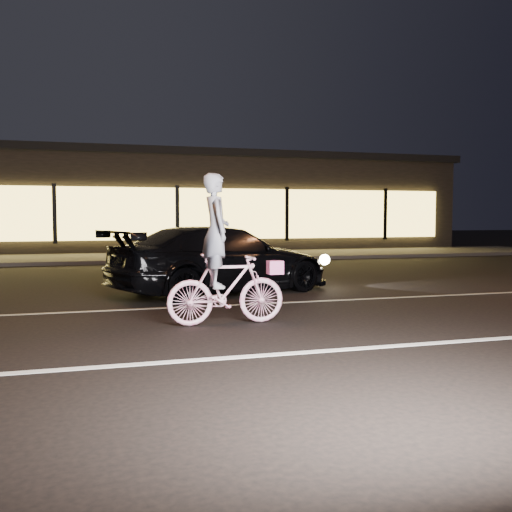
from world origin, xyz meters
name	(u,v)px	position (x,y,z in m)	size (l,w,h in m)	color
ground	(334,323)	(0.00, 0.00, 0.00)	(90.00, 90.00, 0.00)	black
lane_stripe_near	(388,346)	(0.00, -1.50, 0.00)	(60.00, 0.12, 0.01)	silver
lane_stripe_far	(287,302)	(0.00, 2.00, 0.00)	(60.00, 0.10, 0.01)	gray
sidewalk	(185,256)	(0.00, 13.00, 0.06)	(30.00, 4.00, 0.12)	#383533
storefront	(164,202)	(0.00, 18.97, 2.15)	(25.40, 8.42, 4.20)	black
cyclist	(223,271)	(-1.51, 0.35, 0.74)	(1.66, 0.57, 2.09)	#DD4785
sedan	(222,260)	(-0.81, 3.50, 0.65)	(4.86, 3.26, 1.31)	black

